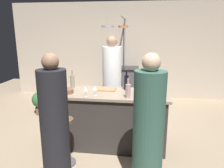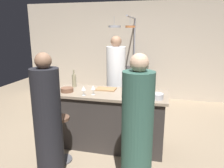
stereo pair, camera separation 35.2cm
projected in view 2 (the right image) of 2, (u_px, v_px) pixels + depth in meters
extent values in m
plane|color=gray|center=(110.00, 144.00, 3.63)|extent=(9.00, 9.00, 0.00)
cube|color=#BCAD99|center=(135.00, 51.00, 6.00)|extent=(6.40, 0.16, 2.60)
cube|color=#332D2B|center=(110.00, 120.00, 3.52)|extent=(1.72, 0.66, 0.86)
cube|color=gray|center=(110.00, 94.00, 3.42)|extent=(1.80, 0.72, 0.04)
cube|color=#47474C|center=(132.00, 85.00, 5.84)|extent=(0.76, 0.60, 0.86)
cube|color=black|center=(132.00, 68.00, 5.73)|extent=(0.80, 0.64, 0.03)
cylinder|color=white|center=(116.00, 86.00, 4.32)|extent=(0.37, 0.37, 1.55)
sphere|color=#8C664C|center=(116.00, 41.00, 4.11)|extent=(0.21, 0.21, 0.21)
cylinder|color=#4C4C51|center=(63.00, 160.00, 3.17)|extent=(0.28, 0.28, 0.02)
cylinder|color=#4C4C51|center=(61.00, 140.00, 3.09)|extent=(0.06, 0.06, 0.62)
cylinder|color=brown|center=(60.00, 118.00, 3.01)|extent=(0.26, 0.26, 0.04)
cylinder|color=black|center=(48.00, 125.00, 2.67)|extent=(0.34, 0.34, 1.42)
sphere|color=#8C664C|center=(43.00, 61.00, 2.47)|extent=(0.19, 0.19, 0.19)
cylinder|color=#4C4C51|center=(140.00, 150.00, 2.83)|extent=(0.06, 0.06, 0.62)
cylinder|color=brown|center=(141.00, 126.00, 2.76)|extent=(0.26, 0.26, 0.04)
cylinder|color=#33594C|center=(137.00, 136.00, 2.38)|extent=(0.34, 0.34, 1.44)
sphere|color=#D8AD8C|center=(139.00, 63.00, 2.18)|extent=(0.20, 0.20, 0.20)
cylinder|color=gray|center=(134.00, 60.00, 5.92)|extent=(0.04, 0.04, 2.15)
cylinder|color=gray|center=(131.00, 17.00, 5.06)|extent=(0.04, 1.26, 0.04)
cylinder|color=gray|center=(115.00, 27.00, 4.77)|extent=(0.27, 0.27, 0.04)
cylinder|color=gray|center=(114.00, 21.00, 4.70)|extent=(0.01, 0.01, 0.22)
cylinder|color=#B26638|center=(130.00, 27.00, 4.69)|extent=(0.22, 0.22, 0.04)
cylinder|color=gray|center=(130.00, 21.00, 4.62)|extent=(0.01, 0.01, 0.22)
cylinder|color=brown|center=(49.00, 108.00, 5.08)|extent=(0.24, 0.24, 0.16)
sphere|color=#2D6633|center=(48.00, 97.00, 5.01)|extent=(0.36, 0.36, 0.36)
cube|color=#997047|center=(106.00, 89.00, 3.57)|extent=(0.32, 0.22, 0.02)
cylinder|color=#382319|center=(136.00, 88.00, 3.25)|extent=(0.05, 0.05, 0.21)
cylinder|color=#143319|center=(152.00, 88.00, 3.25)|extent=(0.07, 0.07, 0.22)
cylinder|color=#143319|center=(153.00, 78.00, 3.22)|extent=(0.03, 0.03, 0.08)
cylinder|color=gray|center=(74.00, 81.00, 3.73)|extent=(0.07, 0.07, 0.21)
cylinder|color=gray|center=(74.00, 72.00, 3.69)|extent=(0.03, 0.03, 0.08)
cylinder|color=#B78C8E|center=(125.00, 92.00, 3.09)|extent=(0.07, 0.07, 0.20)
cylinder|color=#B78C8E|center=(125.00, 82.00, 3.06)|extent=(0.03, 0.03, 0.08)
cylinder|color=black|center=(126.00, 83.00, 3.51)|extent=(0.07, 0.07, 0.25)
cylinder|color=black|center=(127.00, 73.00, 3.47)|extent=(0.03, 0.03, 0.08)
cylinder|color=silver|center=(140.00, 91.00, 3.50)|extent=(0.06, 0.06, 0.01)
cylinder|color=silver|center=(140.00, 88.00, 3.49)|extent=(0.01, 0.01, 0.07)
cone|color=silver|center=(140.00, 84.00, 3.47)|extent=(0.07, 0.07, 0.06)
cylinder|color=silver|center=(93.00, 94.00, 3.29)|extent=(0.06, 0.06, 0.01)
cylinder|color=silver|center=(93.00, 92.00, 3.28)|extent=(0.01, 0.01, 0.07)
cone|color=silver|center=(93.00, 87.00, 3.27)|extent=(0.07, 0.07, 0.06)
cylinder|color=silver|center=(84.00, 95.00, 3.25)|extent=(0.06, 0.06, 0.01)
cylinder|color=silver|center=(84.00, 93.00, 3.24)|extent=(0.01, 0.01, 0.07)
cone|color=silver|center=(84.00, 88.00, 3.23)|extent=(0.07, 0.07, 0.06)
cylinder|color=brown|center=(67.00, 90.00, 3.43)|extent=(0.20, 0.20, 0.07)
cylinder|color=#B7B7BC|center=(157.00, 96.00, 3.07)|extent=(0.18, 0.18, 0.08)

